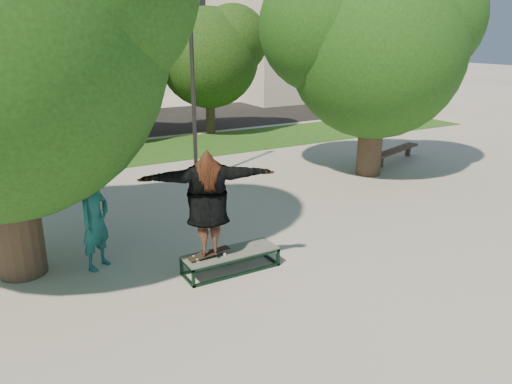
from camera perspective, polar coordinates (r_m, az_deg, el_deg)
ground at (r=10.51m, az=-0.96°, el=-6.20°), size 120.00×120.00×0.00m
grass_strip at (r=19.25m, az=-12.14°, el=4.60°), size 30.00×4.00×0.02m
asphalt_strip at (r=25.21m, az=-18.98°, el=7.09°), size 40.00×8.00×0.01m
tree_right at (r=15.60m, az=13.24°, el=16.69°), size 6.24×5.33×6.51m
bg_tree_mid at (r=20.80m, az=-20.86°, el=15.99°), size 5.76×4.92×6.24m
bg_tree_right at (r=21.95m, az=-5.67°, el=15.68°), size 5.04×4.31×5.43m
lamppost at (r=14.59m, az=-7.27°, el=13.25°), size 0.25×0.15×6.11m
side_building at (r=37.91m, az=7.12°, el=17.26°), size 15.00×10.00×8.00m
grind_box at (r=9.44m, az=-2.90°, el=-7.88°), size 1.80×0.60×0.38m
skater_rig at (r=8.80m, az=-5.55°, el=-1.29°), size 2.44×1.34×1.99m
bystander at (r=9.74m, az=-17.93°, el=-3.16°), size 0.81×0.77×1.87m
bench at (r=17.93m, az=15.64°, el=4.52°), size 2.76×1.24×0.43m
car_grey at (r=24.08m, az=-23.50°, el=7.98°), size 3.14×5.80×1.54m
car_silver_b at (r=25.05m, az=-17.93°, el=8.69°), size 2.49×4.85×1.35m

